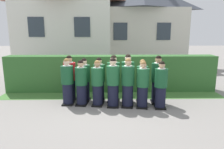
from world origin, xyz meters
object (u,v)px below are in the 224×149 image
Objects in this scene: student_front_row_0 at (67,83)px; student_front_row_3 at (113,84)px; student_rear_row_2 at (99,81)px; student_front_row_5 at (143,86)px; student_rear_row_1 at (85,81)px; student_front_row_1 at (81,84)px; student_in_red_blazer at (70,79)px; student_rear_row_6 at (157,81)px; student_rear_row_5 at (142,82)px; student_front_row_4 at (128,84)px; student_front_row_2 at (97,84)px; student_rear_row_3 at (113,80)px; student_rear_row_4 at (128,79)px; student_front_row_6 at (161,86)px.

student_front_row_0 is 0.97× the size of student_front_row_3.
student_front_row_5 is at bearing -25.28° from student_rear_row_2.
student_front_row_1 is at bearing -97.44° from student_rear_row_1.
student_rear_row_6 is at bearing -6.56° from student_in_red_blazer.
student_rear_row_1 is at bearing 172.56° from student_rear_row_5.
student_front_row_0 reaches higher than student_rear_row_2.
student_front_row_3 reaches higher than student_front_row_1.
student_in_red_blazer is 3.15m from student_rear_row_6.
student_front_row_1 is at bearing 173.09° from student_front_row_4.
student_in_red_blazer is at bearing 156.53° from student_front_row_3.
student_front_row_2 is 1.00× the size of student_rear_row_1.
student_front_row_2 is at bearing -144.17° from student_rear_row_3.
student_front_row_4 is 0.95× the size of student_rear_row_4.
student_rear_row_4 is at bearing 6.02° from student_front_row_0.
student_rear_row_5 is 0.92× the size of student_rear_row_6.
student_rear_row_4 reaches higher than student_rear_row_5.
student_rear_row_1 is at bearing 82.56° from student_front_row_1.
student_rear_row_6 is at bearing -7.71° from student_rear_row_4.
student_rear_row_5 is (1.04, 0.37, -0.05)m from student_front_row_3.
student_front_row_3 is 0.99m from student_front_row_5.
student_front_row_2 is 1.03m from student_front_row_4.
student_front_row_5 is 0.48m from student_rear_row_5.
student_rear_row_1 is at bearing 132.76° from student_front_row_2.
student_rear_row_2 is (0.60, 0.42, 0.02)m from student_front_row_1.
student_rear_row_3 is at bearing 86.57° from student_front_row_3.
student_front_row_0 is 1.03× the size of student_front_row_5.
student_front_row_6 is at bearing -46.88° from student_rear_row_5.
student_rear_row_5 is at bearing 19.63° from student_front_row_3.
student_front_row_4 reaches higher than student_front_row_5.
student_front_row_1 is at bearing 173.61° from student_front_row_2.
student_rear_row_6 reaches higher than student_front_row_6.
student_rear_row_2 is at bearing -5.96° from student_rear_row_1.
student_rear_row_1 is (-2.58, 0.83, -0.00)m from student_front_row_6.
student_front_row_1 reaches higher than student_rear_row_5.
student_front_row_3 reaches higher than student_rear_row_2.
student_rear_row_5 is (2.06, -0.27, -0.01)m from student_rear_row_1.
student_in_red_blazer is 2.62m from student_rear_row_5.
student_rear_row_6 reaches higher than student_rear_row_1.
student_rear_row_6 is (3.13, 0.08, 0.04)m from student_front_row_0.
student_rear_row_2 is 1.54m from student_rear_row_5.
student_front_row_2 is at bearing 171.95° from student_front_row_5.
student_in_red_blazer is 0.98× the size of student_rear_row_6.
student_front_row_1 is 0.73m from student_rear_row_2.
student_rear_row_3 is (0.52, -0.08, 0.05)m from student_rear_row_2.
student_front_row_5 is at bearing -17.19° from student_in_red_blazer.
student_front_row_1 is 2.13m from student_rear_row_5.
student_rear_row_6 is at bearing 1.49° from student_front_row_0.
student_front_row_2 is at bearing -7.21° from student_front_row_0.
student_rear_row_3 reaches higher than student_in_red_blazer.
student_front_row_5 is at bearing -51.79° from student_rear_row_4.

